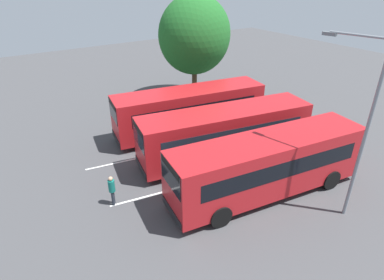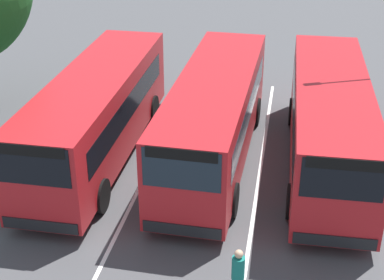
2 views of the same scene
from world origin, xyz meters
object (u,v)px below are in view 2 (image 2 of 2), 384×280
Objects in this scene: bus_center_right at (329,122)px; pedestrian at (238,273)px; bus_far_left at (97,113)px; bus_center_left at (214,116)px.

bus_center_right is 6.57× the size of pedestrian.
bus_far_left is 8.78m from pedestrian.
bus_far_left is at bearing 63.11° from pedestrian.
bus_far_left is 1.00× the size of bus_center_right.
bus_far_left is at bearing -81.58° from bus_center_left.
bus_center_left is at bearing 97.05° from bus_far_left.
pedestrian is (7.29, 0.46, -0.81)m from bus_center_left.
bus_center_left is at bearing 35.20° from pedestrian.
bus_center_left is 1.00× the size of bus_center_right.
bus_far_left is 6.58× the size of pedestrian.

